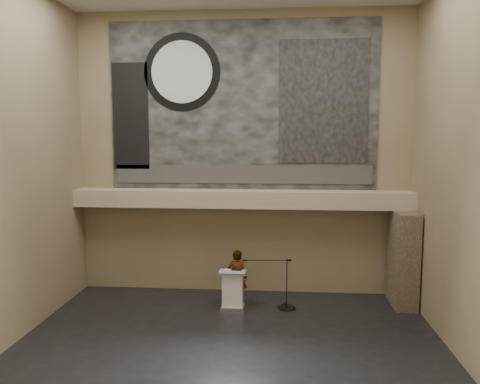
{
  "coord_description": "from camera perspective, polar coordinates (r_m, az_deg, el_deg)",
  "views": [
    {
      "loc": [
        1.08,
        -10.14,
        4.8
      ],
      "look_at": [
        0.0,
        3.2,
        3.2
      ],
      "focal_mm": 35.0,
      "sensor_mm": 36.0,
      "label": 1
    }
  ],
  "objects": [
    {
      "name": "speaker_person",
      "position": [
        13.59,
        -0.32,
        -10.32
      ],
      "size": [
        0.66,
        0.52,
        1.59
      ],
      "primitive_type": "imported",
      "rotation": [
        0.0,
        0.0,
        2.88
      ],
      "color": "silver",
      "rests_on": "floor"
    },
    {
      "name": "wall_right",
      "position": [
        10.88,
        25.78,
        3.24
      ],
      "size": [
        0.02,
        8.0,
        8.5
      ],
      "primitive_type": "cube",
      "color": "#7B6B4E",
      "rests_on": "floor"
    },
    {
      "name": "banner_clock_face",
      "position": [
        14.46,
        -7.12,
        14.32
      ],
      "size": [
        1.84,
        0.02,
        1.84
      ],
      "primitive_type": "cylinder",
      "rotation": [
        1.57,
        0.0,
        0.0
      ],
      "color": "silver",
      "rests_on": "banner"
    },
    {
      "name": "banner",
      "position": [
        14.18,
        0.26,
        10.46
      ],
      "size": [
        8.0,
        0.05,
        5.0
      ],
      "primitive_type": "cube",
      "color": "black",
      "rests_on": "wall_back"
    },
    {
      "name": "floor",
      "position": [
        11.27,
        -1.38,
        -18.4
      ],
      "size": [
        10.0,
        10.0,
        0.0
      ],
      "primitive_type": "plane",
      "color": "black",
      "rests_on": "ground"
    },
    {
      "name": "sprinkler_right",
      "position": [
        13.88,
        7.97,
        -2.08
      ],
      "size": [
        0.04,
        0.04,
        0.06
      ],
      "primitive_type": "cylinder",
      "color": "#B2893D",
      "rests_on": "soffit"
    },
    {
      "name": "stone_pier",
      "position": [
        14.18,
        19.23,
        -7.65
      ],
      "size": [
        0.6,
        1.4,
        2.7
      ],
      "primitive_type": "cube",
      "color": "#45392A",
      "rests_on": "floor"
    },
    {
      "name": "banner_building_print",
      "position": [
        14.16,
        10.14,
        10.76
      ],
      "size": [
        2.6,
        0.02,
        3.6
      ],
      "primitive_type": "cube",
      "color": "black",
      "rests_on": "banner"
    },
    {
      "name": "binder",
      "position": [
        13.17,
        -0.4,
        -9.42
      ],
      "size": [
        0.3,
        0.26,
        0.04
      ],
      "primitive_type": "cube",
      "rotation": [
        0.0,
        0.0,
        -0.13
      ],
      "color": "black",
      "rests_on": "lectern"
    },
    {
      "name": "mic_stand",
      "position": [
        13.51,
        5.5,
        -13.07
      ],
      "size": [
        1.49,
        0.52,
        1.42
      ],
      "rotation": [
        0.0,
        0.0,
        0.09
      ],
      "color": "black",
      "rests_on": "floor"
    },
    {
      "name": "banner_clock_rim",
      "position": [
        14.48,
        -7.1,
        14.31
      ],
      "size": [
        2.3,
        0.02,
        2.3
      ],
      "primitive_type": "cylinder",
      "rotation": [
        1.57,
        0.0,
        0.0
      ],
      "color": "black",
      "rests_on": "banner"
    },
    {
      "name": "wall_front",
      "position": [
        6.26,
        -5.33,
        1.75
      ],
      "size": [
        10.0,
        0.02,
        8.5
      ],
      "primitive_type": "cube",
      "color": "#7B6B4E",
      "rests_on": "floor"
    },
    {
      "name": "banner_text_strip",
      "position": [
        14.16,
        0.24,
        2.16
      ],
      "size": [
        7.76,
        0.02,
        0.55
      ],
      "primitive_type": "cube",
      "color": "#313131",
      "rests_on": "banner"
    },
    {
      "name": "wall_back",
      "position": [
        14.19,
        0.26,
        4.6
      ],
      "size": [
        10.0,
        0.02,
        8.5
      ],
      "primitive_type": "cube",
      "color": "#7B6B4E",
      "rests_on": "floor"
    },
    {
      "name": "papers",
      "position": [
        13.13,
        -1.53,
        -9.54
      ],
      "size": [
        0.25,
        0.31,
        0.0
      ],
      "primitive_type": "cube",
      "rotation": [
        0.0,
        0.0,
        -0.18
      ],
      "color": "silver",
      "rests_on": "lectern"
    },
    {
      "name": "lectern",
      "position": [
        13.34,
        -0.87,
        -11.75
      ],
      "size": [
        0.74,
        0.54,
        1.14
      ],
      "rotation": [
        0.0,
        0.0,
        -0.02
      ],
      "color": "silver",
      "rests_on": "floor"
    },
    {
      "name": "sprinkler_left",
      "position": [
        14.11,
        -6.38,
        -1.91
      ],
      "size": [
        0.04,
        0.04,
        0.06
      ],
      "primitive_type": "cylinder",
      "color": "#B2893D",
      "rests_on": "soffit"
    },
    {
      "name": "banner_brick_print",
      "position": [
        14.78,
        -13.19,
        8.97
      ],
      "size": [
        1.1,
        0.02,
        3.2
      ],
      "primitive_type": "cube",
      "color": "black",
      "rests_on": "banner"
    },
    {
      "name": "soffit",
      "position": [
        13.9,
        0.13,
        -0.83
      ],
      "size": [
        10.0,
        0.8,
        0.5
      ],
      "primitive_type": "cube",
      "color": "tan",
      "rests_on": "wall_back"
    },
    {
      "name": "wall_left",
      "position": [
        11.83,
        -26.34,
        3.45
      ],
      "size": [
        0.02,
        8.0,
        8.5
      ],
      "primitive_type": "cube",
      "color": "#7B6B4E",
      "rests_on": "floor"
    }
  ]
}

